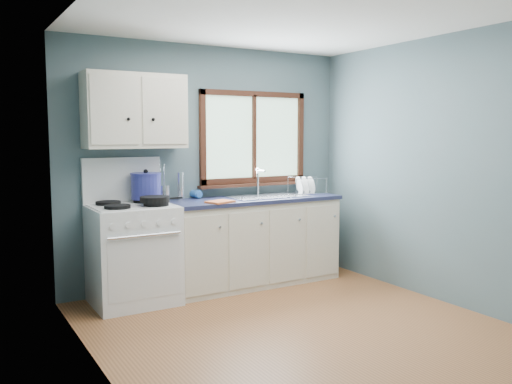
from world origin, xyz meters
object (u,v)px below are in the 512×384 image
base_cabinets (253,245)px  utensil_crock (163,193)px  sink (267,202)px  stockpot (146,186)px  gas_range (133,251)px  thermos (180,186)px  dish_rack (306,189)px  skillet (155,199)px

base_cabinets → utensil_crock: utensil_crock is taller
sink → utensil_crock: (-1.12, 0.14, 0.15)m
sink → stockpot: bearing=174.8°
gas_range → utensil_crock: 0.65m
sink → thermos: (-0.92, 0.18, 0.20)m
utensil_crock → thermos: utensil_crock is taller
dish_rack → base_cabinets: bearing=-164.2°
sink → utensil_crock: 1.13m
dish_rack → thermos: bearing=-172.4°
gas_range → thermos: (0.57, 0.20, 0.57)m
skillet → dish_rack: bearing=6.1°
skillet → dish_rack: 1.85m
sink → skillet: 1.33m
stockpot → base_cabinets: bearing=-6.0°
thermos → utensil_crock: bearing=-169.0°
skillet → thermos: bearing=41.4°
sink → skillet: sink is taller
skillet → dish_rack: size_ratio=0.95×
sink → dish_rack: sink is taller
base_cabinets → utensil_crock: (-0.94, 0.14, 0.60)m
sink → utensil_crock: size_ratio=2.03×
gas_range → skillet: gas_range is taller
sink → stockpot: 1.32m
gas_range → dish_rack: 2.07m
sink → thermos: size_ratio=2.98×
utensil_crock → base_cabinets: bearing=-8.6°
sink → skillet: (-1.31, -0.17, 0.13)m
base_cabinets → sink: (0.18, -0.00, 0.45)m
gas_range → base_cabinets: gas_range is taller
skillet → thermos: thermos is taller
sink → dish_rack: 0.54m
sink → stockpot: size_ratio=2.41×
utensil_crock → dish_rack: utensil_crock is taller
base_cabinets → dish_rack: size_ratio=4.30×
skillet → utensil_crock: size_ratio=0.98×
thermos → gas_range: bearing=-160.7°
sink → utensil_crock: utensil_crock is taller
sink → skillet: size_ratio=2.06×
base_cabinets → thermos: thermos is taller
sink → dish_rack: (0.53, 0.03, 0.11)m
stockpot → sink: bearing=-5.2°
utensil_crock → dish_rack: (1.65, -0.11, -0.03)m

